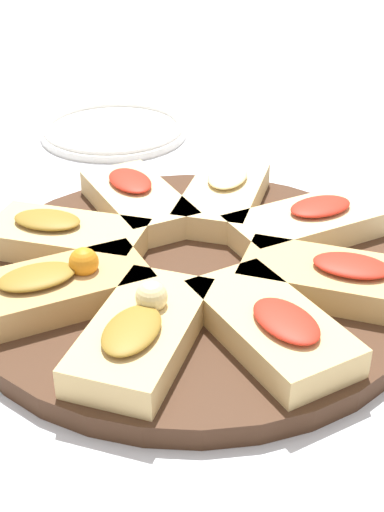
{
  "coord_description": "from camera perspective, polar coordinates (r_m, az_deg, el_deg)",
  "views": [
    {
      "loc": [
        -0.43,
        -0.4,
        0.39
      ],
      "look_at": [
        0.0,
        0.0,
        0.03
      ],
      "focal_mm": 50.0,
      "sensor_mm": 36.0,
      "label": 1
    }
  ],
  "objects": [
    {
      "name": "focaccia_slice_4",
      "position": [
        0.65,
        -10.51,
        -2.41
      ],
      "size": [
        0.17,
        0.13,
        0.05
      ],
      "color": "tan",
      "rests_on": "serving_board"
    },
    {
      "name": "focaccia_slice_6",
      "position": [
        0.59,
        6.4,
        -5.58
      ],
      "size": [
        0.12,
        0.17,
        0.04
      ],
      "color": "#DBB775",
      "rests_on": "serving_board"
    },
    {
      "name": "ground_plane",
      "position": [
        0.7,
        0.0,
        -2.37
      ],
      "size": [
        3.0,
        3.0,
        0.0
      ],
      "primitive_type": "plane",
      "color": "silver"
    },
    {
      "name": "focaccia_slice_5",
      "position": [
        0.58,
        -4.05,
        -6.08
      ],
      "size": [
        0.17,
        0.14,
        0.05
      ],
      "color": "#DBB775",
      "rests_on": "serving_board"
    },
    {
      "name": "serving_board",
      "position": [
        0.7,
        0.0,
        -1.67
      ],
      "size": [
        0.44,
        0.44,
        0.02
      ],
      "primitive_type": "cylinder",
      "color": "#422819",
      "rests_on": "ground_plane"
    },
    {
      "name": "focaccia_slice_7",
      "position": [
        0.66,
        10.95,
        -1.72
      ],
      "size": [
        0.14,
        0.17,
        0.04
      ],
      "color": "tan",
      "rests_on": "serving_board"
    },
    {
      "name": "plate_right",
      "position": [
        1.07,
        -6.27,
        10.01
      ],
      "size": [
        0.21,
        0.21,
        0.02
      ],
      "color": "white",
      "rests_on": "ground_plane"
    },
    {
      "name": "focaccia_slice_0",
      "position": [
        0.75,
        9.02,
        2.51
      ],
      "size": [
        0.17,
        0.12,
        0.04
      ],
      "color": "#E5C689",
      "rests_on": "serving_board"
    },
    {
      "name": "focaccia_slice_3",
      "position": [
        0.73,
        -10.1,
        1.53
      ],
      "size": [
        0.14,
        0.17,
        0.04
      ],
      "color": "#DBB775",
      "rests_on": "serving_board"
    },
    {
      "name": "focaccia_slice_2",
      "position": [
        0.79,
        -4.42,
        4.46
      ],
      "size": [
        0.12,
        0.17,
        0.04
      ],
      "color": "#E5C689",
      "rests_on": "serving_board"
    },
    {
      "name": "focaccia_slice_1",
      "position": [
        0.8,
        2.54,
        4.79
      ],
      "size": [
        0.17,
        0.14,
        0.04
      ],
      "color": "#E5C689",
      "rests_on": "serving_board"
    }
  ]
}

